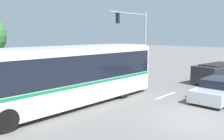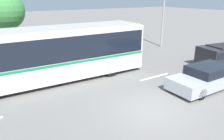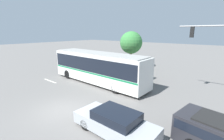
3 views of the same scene
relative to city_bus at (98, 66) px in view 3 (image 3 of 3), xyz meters
name	(u,v)px [view 3 (image 3 of 3)]	position (x,y,z in m)	size (l,w,h in m)	color
ground_plane	(64,110)	(2.48, -6.01, -1.87)	(140.00, 140.00, 0.00)	slate
city_bus	(98,66)	(0.00, 0.00, 0.00)	(11.68, 2.82, 3.28)	silver
sedan_foreground	(115,123)	(6.89, -5.78, -1.24)	(4.79, 1.92, 1.32)	#9EA3A8
flowering_hedge	(125,70)	(0.82, 4.02, -1.10)	(6.25, 1.42, 1.55)	#286028
street_tree_left	(131,43)	(-1.25, 8.38, 1.94)	(3.29, 3.29, 5.47)	brown
lane_stripe_near	(50,81)	(-4.63, -2.99, -1.86)	(2.40, 0.16, 0.01)	silver
lane_stripe_mid	(125,107)	(5.61, -2.90, -1.86)	(2.40, 0.16, 0.01)	silver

